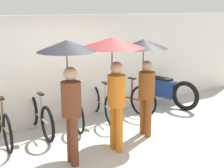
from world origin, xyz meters
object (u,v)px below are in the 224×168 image
parked_bicycle_2 (72,110)px  motorcycle (161,89)px  parked_bicycle_4 (126,96)px  pedestrian_trailing (145,62)px  parked_bicycle_1 (39,116)px  pedestrian_leading (68,70)px  pedestrian_center (113,60)px  parked_bicycle_3 (102,103)px  parked_bicycle_0 (2,123)px

parked_bicycle_2 → motorcycle: parked_bicycle_2 is taller
parked_bicycle_4 → pedestrian_trailing: size_ratio=0.93×
parked_bicycle_1 → parked_bicycle_4: parked_bicycle_4 is taller
parked_bicycle_2 → motorcycle: 2.65m
pedestrian_leading → pedestrian_trailing: bearing=15.3°
pedestrian_trailing → parked_bicycle_2: bearing=133.9°
pedestrian_center → pedestrian_trailing: pedestrian_center is taller
parked_bicycle_3 → parked_bicycle_4: size_ratio=0.98×
parked_bicycle_1 → parked_bicycle_4: (2.26, 0.10, 0.02)m
parked_bicycle_1 → pedestrian_center: 2.10m
parked_bicycle_0 → parked_bicycle_3: (2.27, 0.02, 0.00)m
parked_bicycle_4 → pedestrian_leading: pedestrian_leading is taller
parked_bicycle_3 → pedestrian_trailing: bearing=-160.0°
parked_bicycle_3 → parked_bicycle_1: bearing=98.9°
parked_bicycle_1 → pedestrian_leading: size_ratio=0.86×
pedestrian_trailing → motorcycle: (1.66, 1.26, -1.08)m
parked_bicycle_2 → parked_bicycle_3: size_ratio=0.94×
parked_bicycle_4 → pedestrian_leading: size_ratio=0.88×
parked_bicycle_0 → pedestrian_leading: size_ratio=0.88×
pedestrian_center → pedestrian_trailing: size_ratio=1.05×
parked_bicycle_0 → parked_bicycle_3: bearing=-85.3°
parked_bicycle_2 → pedestrian_center: (0.10, -1.47, 1.29)m
parked_bicycle_3 → motorcycle: parked_bicycle_3 is taller
parked_bicycle_4 → parked_bicycle_1: bearing=79.1°
pedestrian_center → motorcycle: 3.20m
parked_bicycle_2 → pedestrian_center: size_ratio=0.82×
parked_bicycle_3 → pedestrian_leading: 2.43m
pedestrian_leading → pedestrian_trailing: pedestrian_leading is taller
parked_bicycle_0 → motorcycle: parked_bicycle_0 is taller
pedestrian_leading → pedestrian_center: (0.87, 0.03, 0.08)m
parked_bicycle_0 → pedestrian_trailing: (2.50, -1.19, 1.12)m
parked_bicycle_2 → pedestrian_leading: size_ratio=0.82×
parked_bicycle_4 → pedestrian_center: size_ratio=0.88×
motorcycle → parked_bicycle_2: bearing=77.1°
parked_bicycle_1 → parked_bicycle_3: (1.51, -0.00, 0.01)m
parked_bicycle_0 → pedestrian_leading: (0.74, -1.45, 1.19)m
parked_bicycle_1 → pedestrian_leading: 1.89m
parked_bicycle_0 → motorcycle: (4.16, 0.07, 0.04)m
parked_bicycle_1 → pedestrian_center: pedestrian_center is taller
parked_bicycle_1 → pedestrian_leading: pedestrian_leading is taller
parked_bicycle_0 → pedestrian_leading: pedestrian_leading is taller
parked_bicycle_2 → pedestrian_leading: 2.08m
parked_bicycle_0 → parked_bicycle_3: size_ratio=1.02×
parked_bicycle_0 → pedestrian_center: size_ratio=0.88×
parked_bicycle_3 → pedestrian_center: (-0.66, -1.44, 1.27)m
parked_bicycle_1 → pedestrian_trailing: pedestrian_trailing is taller
parked_bicycle_2 → pedestrian_trailing: 1.96m
parked_bicycle_0 → parked_bicycle_1: 0.76m
parked_bicycle_2 → parked_bicycle_3: 0.76m
parked_bicycle_2 → parked_bicycle_4: (1.51, 0.07, 0.04)m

